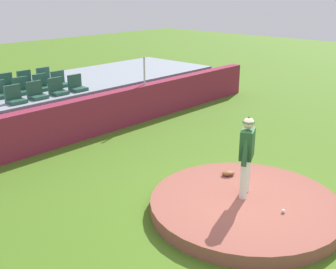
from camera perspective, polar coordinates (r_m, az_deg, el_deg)
The scene contains 18 objects.
ground_plane at distance 8.89m, azimuth 10.32°, elevation -10.20°, with size 60.00×60.00×0.00m, color #47701D.
pitchers_mound at distance 8.83m, azimuth 10.37°, elevation -9.45°, with size 3.87×3.87×0.27m, color #934F42.
pitcher at distance 8.58m, azimuth 10.63°, elevation -2.11°, with size 0.75×0.42×1.70m.
baseball at distance 8.44m, azimuth 15.35°, elevation -9.96°, with size 0.07×0.07×0.07m, color white.
fielding_glove at distance 9.75m, azimuth 8.15°, elevation -5.22°, with size 0.30×0.20×0.11m, color brown.
brick_barrier at distance 12.65m, azimuth -13.31°, elevation 1.62°, with size 17.30×0.40×1.23m, color maroon.
fence_post_right at distance 14.30m, azimuth -3.23°, elevation 8.62°, with size 0.06×0.06×0.95m, color silver.
bleacher_platform at distance 14.59m, azimuth -18.58°, elevation 3.47°, with size 15.02×3.77×1.23m, color gray.
stadium_chair_0 at distance 12.76m, azimuth -20.04°, elevation 4.75°, with size 0.48×0.44×0.50m.
stadium_chair_1 at distance 13.09m, azimuth -17.39°, elevation 5.37°, with size 0.48×0.44×0.50m.
stadium_chair_2 at distance 13.45m, azimuth -14.74°, elevation 5.97°, with size 0.48×0.44×0.50m.
stadium_chair_3 at distance 13.80m, azimuth -12.26°, elevation 6.49°, with size 0.48×0.44×0.50m.
stadium_chair_5 at distance 13.86m, azimuth -19.13°, elevation 5.92°, with size 0.48×0.44×0.50m.
stadium_chair_6 at distance 14.19m, azimuth -16.72°, elevation 6.45°, with size 0.48×0.44×0.50m.
stadium_chair_7 at distance 14.54m, azimuth -14.46°, elevation 6.95°, with size 0.48×0.44×0.50m.
stadium_chair_9 at distance 14.67m, azimuth -20.96°, elevation 6.39°, with size 0.48×0.44×0.50m.
stadium_chair_10 at distance 14.95m, azimuth -18.67°, elevation 6.88°, with size 0.48×0.44×0.50m.
stadium_chair_11 at distance 15.33m, azimuth -16.32°, elevation 7.39°, with size 0.48×0.44×0.50m.
Camera 1 is at (-6.67, -4.01, 4.31)m, focal length 45.00 mm.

